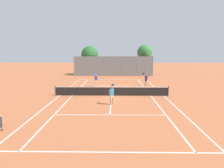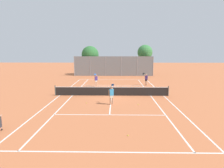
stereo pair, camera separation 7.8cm
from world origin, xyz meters
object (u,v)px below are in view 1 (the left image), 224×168
Objects in this scene: tennis_net at (112,91)px; player_far_left at (96,80)px; loose_tennis_ball_1 at (87,103)px; tree_behind_right at (145,53)px; loose_tennis_ball_2 at (150,88)px; tree_behind_left at (89,55)px; player_far_right at (146,79)px; loose_tennis_ball_0 at (109,81)px; loose_tennis_ball_3 at (138,104)px; loose_tennis_ball_4 at (129,135)px; player_near_side at (112,94)px.

player_far_left reaches higher than tennis_net.
loose_tennis_ball_1 is 24.99m from tree_behind_right.
loose_tennis_ball_2 is 17.64m from tree_behind_left.
player_far_right is 26.88× the size of loose_tennis_ball_1.
player_far_left is at bearing -108.86° from loose_tennis_ball_0.
loose_tennis_ball_1 and loose_tennis_ball_3 have the same top height.
tennis_net is 6.76× the size of player_far_right.
tennis_net is at bearing 55.28° from loose_tennis_ball_1.
player_far_right reaches higher than loose_tennis_ball_4.
tree_behind_left is at bearing 104.13° from tennis_net.
tennis_net is 181.82× the size of loose_tennis_ball_4.
loose_tennis_ball_1 is 1.00× the size of loose_tennis_ball_4.
player_far_right is 14.05m from tree_behind_right.
player_far_left is at bearing -120.39° from tree_behind_right.
tree_behind_left is (-9.32, 12.38, 2.90)m from player_far_right.
tree_behind_left reaches higher than loose_tennis_ball_0.
tree_behind_left reaches higher than loose_tennis_ball_3.
loose_tennis_ball_2 is 1.00× the size of loose_tennis_ball_4.
loose_tennis_ball_3 is (4.61, -0.41, 0.00)m from loose_tennis_ball_1.
player_near_side is 2.51m from loose_tennis_ball_3.
loose_tennis_ball_0 is at bearing 71.14° from player_far_left.
tennis_net is 19.66m from tree_behind_left.
loose_tennis_ball_2 is 14.96m from loose_tennis_ball_4.
tree_behind_right is (5.17, 30.02, 4.23)m from loose_tennis_ball_4.
tree_behind_right reaches higher than tennis_net.
player_far_left is 26.88× the size of loose_tennis_ball_1.
loose_tennis_ball_3 is at bearing -5.04° from loose_tennis_ball_1.
loose_tennis_ball_2 is 1.00× the size of loose_tennis_ball_3.
loose_tennis_ball_3 is 0.01× the size of tree_behind_left.
player_far_right is 15.76m from tree_behind_left.
loose_tennis_ball_0 is 0.01× the size of tree_behind_left.
loose_tennis_ball_4 is 29.70m from tree_behind_left.
player_far_left is 13.85m from tree_behind_left.
loose_tennis_ball_3 is (-2.17, -9.98, -0.89)m from player_far_right.
tree_behind_left is (-4.81, 22.28, 2.90)m from player_near_side.
tree_behind_left is (-2.57, 13.29, 2.90)m from player_far_left.
loose_tennis_ball_3 is (2.34, -0.08, -0.89)m from player_near_side.
loose_tennis_ball_3 is at bearing -78.02° from loose_tennis_ball_0.
player_near_side is 9.27m from loose_tennis_ball_2.
loose_tennis_ball_4 is 0.01× the size of tree_behind_left.
tree_behind_right is (6.84, 9.66, 4.23)m from loose_tennis_ball_0.
tree_behind_right reaches higher than tree_behind_left.
loose_tennis_ball_2 is at bearing -83.98° from player_far_right.
tree_behind_left is (-9.53, 14.36, 3.79)m from loose_tennis_ball_2.
loose_tennis_ball_4 is at bearing -83.53° from tennis_net.
player_far_right reaches higher than tennis_net.
loose_tennis_ball_1 is (-1.67, -13.46, 0.00)m from loose_tennis_ball_0.
loose_tennis_ball_2 is at bearing -56.44° from tree_behind_left.
loose_tennis_ball_0 is 12.56m from tree_behind_right.
loose_tennis_ball_2 is 16.16m from tree_behind_right.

